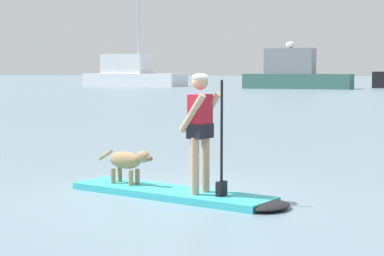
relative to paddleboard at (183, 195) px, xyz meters
name	(u,v)px	position (x,y,z in m)	size (l,w,h in m)	color
ground_plane	(170,196)	(-0.22, 0.07, -0.05)	(400.00, 400.00, 0.00)	slate
paddleboard	(183,195)	(0.00, 0.00, 0.00)	(3.48, 1.70, 0.10)	#33B2BF
person_paddler	(201,125)	(0.29, -0.09, 1.00)	(0.67, 0.57, 1.66)	tan
dog	(128,161)	(-0.98, 0.30, 0.40)	(1.02, 0.40, 0.53)	#997A51
moored_boat_center	(131,74)	(-27.23, 61.85, 1.30)	(12.74, 5.97, 11.72)	white
moored_boat_outer	(295,74)	(-7.62, 56.25, 1.40)	(10.48, 3.75, 4.55)	#3F7266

